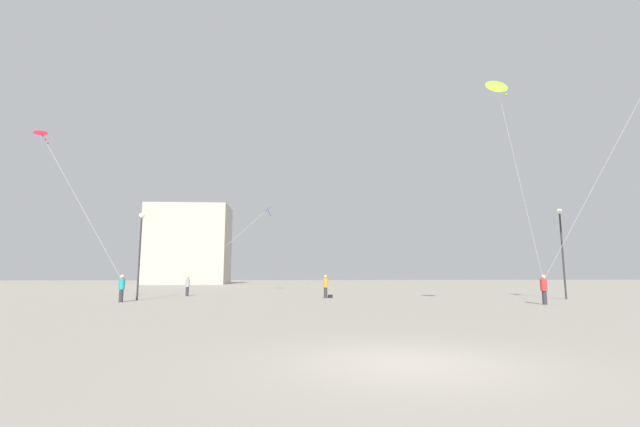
% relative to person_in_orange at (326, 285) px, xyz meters
% --- Properties ---
extents(ground_plane, '(300.00, 300.00, 0.00)m').
position_rel_person_in_orange_xyz_m(ground_plane, '(-1.22, -23.50, -0.91)').
color(ground_plane, '#9E9689').
extents(person_in_orange, '(0.36, 0.36, 1.66)m').
position_rel_person_in_orange_xyz_m(person_in_orange, '(0.00, 0.00, 0.00)').
color(person_in_orange, '#2D2D33').
rests_on(person_in_orange, ground_plane).
extents(person_in_red, '(0.36, 0.36, 1.66)m').
position_rel_person_in_orange_xyz_m(person_in_red, '(11.39, -8.34, -0.00)').
color(person_in_red, '#2D2D33').
rests_on(person_in_red, ground_plane).
extents(person_in_teal, '(0.36, 0.36, 1.67)m').
position_rel_person_in_orange_xyz_m(person_in_teal, '(-13.01, -3.55, 0.00)').
color(person_in_teal, '#2D2D33').
rests_on(person_in_teal, ground_plane).
extents(person_in_grey, '(0.35, 0.35, 1.59)m').
position_rel_person_in_orange_xyz_m(person_in_grey, '(-10.54, 4.09, -0.04)').
color(person_in_grey, '#2D2D33').
rests_on(person_in_grey, ground_plane).
extents(kite_lime_diamond, '(5.01, 4.67, 9.99)m').
position_rel_person_in_orange_xyz_m(kite_lime_diamond, '(6.99, -12.56, 9.81)').
color(kite_lime_diamond, '#8CD12D').
extents(kite_cobalt_delta, '(6.62, 10.28, 7.54)m').
position_rel_person_in_orange_xyz_m(kite_cobalt_delta, '(-4.59, 13.37, 7.46)').
color(kite_cobalt_delta, blue).
extents(kite_crimson_diamond, '(4.67, 2.99, 8.75)m').
position_rel_person_in_orange_xyz_m(kite_crimson_diamond, '(-17.10, -6.03, 8.66)').
color(kite_crimson_diamond, red).
extents(building_left_hall, '(15.57, 10.08, 15.07)m').
position_rel_person_in_orange_xyz_m(building_left_hall, '(-20.22, 54.41, 6.62)').
color(building_left_hall, '#B2A893').
rests_on(building_left_hall, ground_plane).
extents(lamppost_east, '(0.36, 0.36, 6.28)m').
position_rel_person_in_orange_xyz_m(lamppost_east, '(16.25, -3.27, 3.17)').
color(lamppost_east, '#2D2D30').
rests_on(lamppost_east, ground_plane).
extents(lamppost_west, '(0.36, 0.36, 5.81)m').
position_rel_person_in_orange_xyz_m(lamppost_west, '(-12.66, -1.56, 2.90)').
color(lamppost_west, '#2D2D30').
rests_on(lamppost_west, ground_plane).
extents(handbag_beside_flyer, '(0.35, 0.28, 0.24)m').
position_rel_person_in_orange_xyz_m(handbag_beside_flyer, '(0.35, 0.10, -0.79)').
color(handbag_beside_flyer, black).
rests_on(handbag_beside_flyer, ground_plane).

